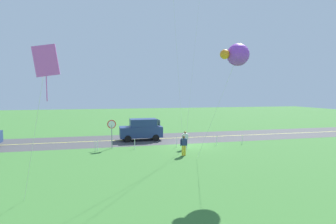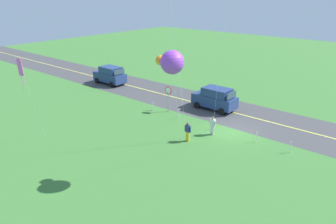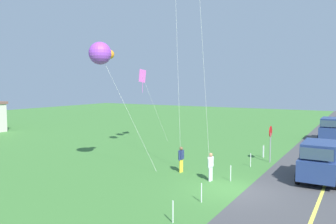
% 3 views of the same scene
% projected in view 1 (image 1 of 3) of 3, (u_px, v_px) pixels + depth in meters
% --- Properties ---
extents(ground_plane, '(120.00, 120.00, 0.10)m').
position_uv_depth(ground_plane, '(190.00, 145.00, 25.34)').
color(ground_plane, '#3D7533').
extents(asphalt_road, '(120.00, 7.00, 0.00)m').
position_uv_depth(asphalt_road, '(179.00, 138.00, 29.21)').
color(asphalt_road, '#424244').
rests_on(asphalt_road, ground).
extents(road_centre_stripe, '(120.00, 0.16, 0.00)m').
position_uv_depth(road_centre_stripe, '(179.00, 138.00, 29.21)').
color(road_centre_stripe, '#E5E04C').
rests_on(road_centre_stripe, asphalt_road).
extents(car_suv_foreground, '(4.40, 2.12, 2.24)m').
position_uv_depth(car_suv_foreground, '(142.00, 129.00, 27.79)').
color(car_suv_foreground, navy).
rests_on(car_suv_foreground, ground).
extents(stop_sign, '(0.76, 0.08, 2.56)m').
position_uv_depth(stop_sign, '(112.00, 128.00, 23.61)').
color(stop_sign, gray).
rests_on(stop_sign, ground).
extents(person_adult_near, '(0.58, 0.22, 1.60)m').
position_uv_depth(person_adult_near, '(185.00, 139.00, 23.37)').
color(person_adult_near, silver).
rests_on(person_adult_near, ground).
extents(person_adult_companion, '(0.58, 0.22, 1.60)m').
position_uv_depth(person_adult_companion, '(184.00, 145.00, 20.93)').
color(person_adult_companion, yellow).
rests_on(person_adult_companion, ground).
extents(kite_yellow_high, '(2.04, 1.97, 6.91)m').
position_uv_depth(kite_yellow_high, '(46.00, 63.00, 10.37)').
color(kite_yellow_high, silver).
rests_on(kite_yellow_high, ground).
extents(kite_green_far, '(2.29, 3.80, 8.07)m').
position_uv_depth(kite_green_far, '(237.00, 55.00, 16.51)').
color(kite_green_far, silver).
rests_on(kite_green_far, ground).
extents(fence_post_0, '(0.05, 0.05, 0.90)m').
position_uv_depth(fence_post_0, '(242.00, 139.00, 25.80)').
color(fence_post_0, silver).
rests_on(fence_post_0, ground).
extents(fence_post_1, '(0.05, 0.05, 0.90)m').
position_uv_depth(fence_post_1, '(217.00, 140.00, 25.18)').
color(fence_post_1, silver).
rests_on(fence_post_1, ground).
extents(fence_post_2, '(0.05, 0.05, 0.90)m').
position_uv_depth(fence_post_2, '(177.00, 142.00, 24.27)').
color(fence_post_2, silver).
rests_on(fence_post_2, ground).
extents(fence_post_3, '(0.05, 0.05, 0.90)m').
position_uv_depth(fence_post_3, '(135.00, 144.00, 23.38)').
color(fence_post_3, silver).
rests_on(fence_post_3, ground).
extents(fence_post_4, '(0.05, 0.05, 0.90)m').
position_uv_depth(fence_post_4, '(98.00, 146.00, 22.65)').
color(fence_post_4, silver).
rests_on(fence_post_4, ground).
extents(fence_post_5, '(0.05, 0.05, 0.90)m').
position_uv_depth(fence_post_5, '(95.00, 146.00, 22.60)').
color(fence_post_5, silver).
rests_on(fence_post_5, ground).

